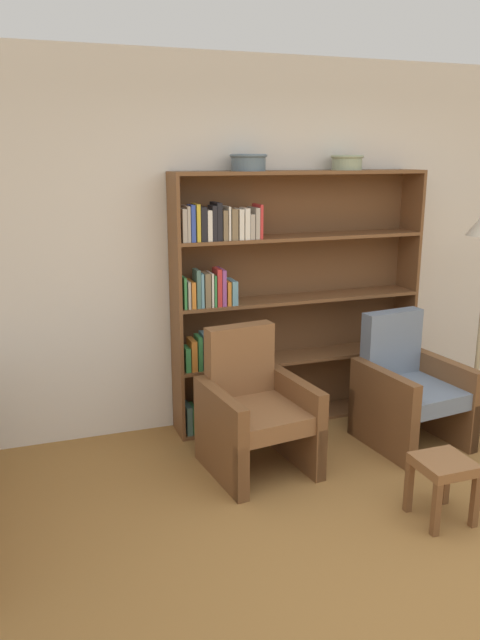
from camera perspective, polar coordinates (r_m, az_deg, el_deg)
ground_plane at (r=3.44m, az=19.71°, el=-22.73°), size 24.00×24.00×0.00m
wall_back at (r=4.87m, az=3.22°, el=6.89°), size 12.00×0.06×2.75m
bookshelf at (r=4.77m, az=3.21°, el=1.61°), size 1.96×0.30×1.94m
bowl_stoneware at (r=4.54m, az=0.78°, el=14.30°), size 0.27×0.27×0.12m
bowl_cream at (r=4.87m, az=9.76°, el=14.09°), size 0.25×0.25×0.11m
armchair_leather at (r=4.20m, az=1.32°, el=-8.29°), size 0.72×0.75×0.93m
armchair_cushioned at (r=4.73m, az=15.15°, el=-6.11°), size 0.72×0.75×0.93m
footstool at (r=3.84m, az=18.08°, el=-13.11°), size 0.30×0.30×0.38m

